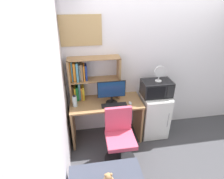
# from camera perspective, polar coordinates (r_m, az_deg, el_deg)

# --- Properties ---
(wall_back) EXTENTS (6.40, 0.04, 2.60)m
(wall_back) POSITION_cam_1_polar(r_m,az_deg,el_deg) (3.64, 18.84, 7.69)
(wall_back) COLOR silver
(wall_back) RESTS_ON ground_plane
(wall_left) EXTENTS (0.04, 4.40, 2.60)m
(wall_left) POSITION_cam_1_polar(r_m,az_deg,el_deg) (1.85, -18.31, -12.91)
(wall_left) COLOR silver
(wall_left) RESTS_ON ground_plane
(desk) EXTENTS (1.23, 0.57, 0.78)m
(desk) POSITION_cam_1_polar(r_m,az_deg,el_deg) (3.34, -1.79, -7.38)
(desk) COLOR #997047
(desk) RESTS_ON ground_plane
(hutch_bookshelf) EXTENTS (0.86, 0.24, 0.75)m
(hutch_bookshelf) POSITION_cam_1_polar(r_m,az_deg,el_deg) (3.16, -7.96, 3.54)
(hutch_bookshelf) COLOR #997047
(hutch_bookshelf) RESTS_ON desk
(monitor) EXTENTS (0.47, 0.20, 0.41)m
(monitor) POSITION_cam_1_polar(r_m,az_deg,el_deg) (3.07, -0.16, -0.49)
(monitor) COLOR black
(monitor) RESTS_ON desk
(keyboard) EXTENTS (0.42, 0.12, 0.02)m
(keyboard) POSITION_cam_1_polar(r_m,az_deg,el_deg) (3.10, 0.67, -4.82)
(keyboard) COLOR black
(keyboard) RESTS_ON desk
(computer_mouse) EXTENTS (0.05, 0.10, 0.03)m
(computer_mouse) POSITION_cam_1_polar(r_m,az_deg,el_deg) (3.17, 5.59, -4.15)
(computer_mouse) COLOR silver
(computer_mouse) RESTS_ON desk
(water_bottle) EXTENTS (0.07, 0.07, 0.20)m
(water_bottle) POSITION_cam_1_polar(r_m,az_deg,el_deg) (3.11, -11.34, -3.52)
(water_bottle) COLOR silver
(water_bottle) RESTS_ON desk
(mini_fridge) EXTENTS (0.48, 0.53, 0.83)m
(mini_fridge) POSITION_cam_1_polar(r_m,az_deg,el_deg) (3.62, 12.56, -7.43)
(mini_fridge) COLOR white
(mini_fridge) RESTS_ON ground_plane
(microwave) EXTENTS (0.51, 0.33, 0.27)m
(microwave) POSITION_cam_1_polar(r_m,az_deg,el_deg) (3.34, 13.50, 0.37)
(microwave) COLOR black
(microwave) RESTS_ON mini_fridge
(desk_fan) EXTENTS (0.20, 0.11, 0.28)m
(desk_fan) POSITION_cam_1_polar(r_m,az_deg,el_deg) (3.22, 14.36, 5.01)
(desk_fan) COLOR silver
(desk_fan) RESTS_ON microwave
(desk_chair) EXTENTS (0.51, 0.51, 0.91)m
(desk_chair) POSITION_cam_1_polar(r_m,az_deg,el_deg) (3.04, 2.35, -15.12)
(desk_chair) COLOR black
(desk_chair) RESTS_ON ground_plane
(wall_corkboard) EXTENTS (0.65, 0.02, 0.47)m
(wall_corkboard) POSITION_cam_1_polar(r_m,az_deg,el_deg) (3.03, -9.55, 17.34)
(wall_corkboard) COLOR tan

